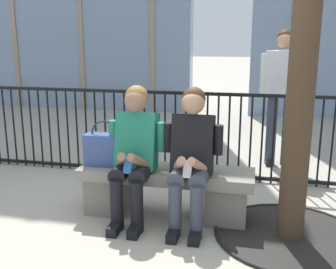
{
  "coord_description": "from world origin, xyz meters",
  "views": [
    {
      "loc": [
        0.77,
        -3.43,
        1.63
      ],
      "look_at": [
        0.0,
        0.1,
        0.75
      ],
      "focal_mm": 43.33,
      "sensor_mm": 36.0,
      "label": 1
    }
  ],
  "objects": [
    {
      "name": "handbag_on_bench",
      "position": [
        -0.58,
        -0.01,
        0.61
      ],
      "size": [
        0.36,
        0.17,
        0.43
      ],
      "color": "#33477F",
      "rests_on": "stone_bench"
    },
    {
      "name": "plaza_railing",
      "position": [
        0.0,
        1.06,
        0.52
      ],
      "size": [
        9.88,
        0.04,
        1.02
      ],
      "color": "black",
      "rests_on": "ground"
    },
    {
      "name": "stone_bench",
      "position": [
        0.0,
        0.0,
        0.27
      ],
      "size": [
        1.6,
        0.44,
        0.45
      ],
      "color": "gray",
      "rests_on": "ground"
    },
    {
      "name": "seated_person_with_phone",
      "position": [
        -0.25,
        -0.13,
        0.65
      ],
      "size": [
        0.52,
        0.66,
        1.21
      ],
      "color": "black",
      "rests_on": "ground"
    },
    {
      "name": "bystander_at_railing",
      "position": [
        1.09,
        1.81,
        1.0
      ],
      "size": [
        0.55,
        0.4,
        1.71
      ],
      "color": "#383D4C",
      "rests_on": "ground"
    },
    {
      "name": "ground_plane",
      "position": [
        0.0,
        0.0,
        0.0
      ],
      "size": [
        60.0,
        60.0,
        0.0
      ],
      "primitive_type": "plane",
      "color": "#A8A091"
    },
    {
      "name": "seated_person_companion",
      "position": [
        0.25,
        -0.13,
        0.65
      ],
      "size": [
        0.52,
        0.66,
        1.21
      ],
      "color": "#383D4C",
      "rests_on": "ground"
    }
  ]
}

